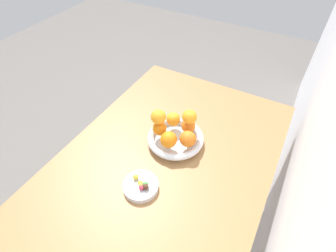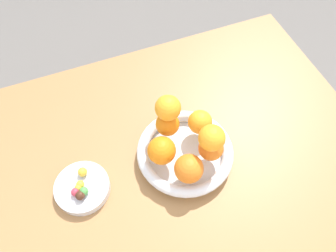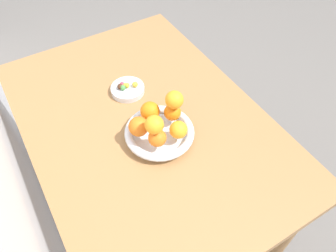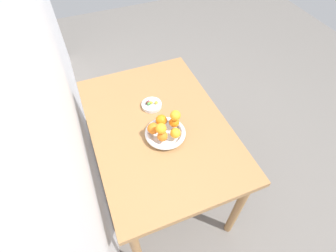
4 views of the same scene
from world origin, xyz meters
name	(u,v)px [view 2 (image 2 of 4)]	position (x,y,z in m)	size (l,w,h in m)	color
ground_plane	(158,244)	(0.00, 0.00, 0.00)	(6.00, 6.00, 0.00)	slate
dining_table	(151,186)	(0.00, 0.00, 0.65)	(1.10, 0.76, 0.74)	#9E7042
fruit_bowl	(185,152)	(-0.09, -0.01, 0.76)	(0.22, 0.22, 0.04)	silver
candy_dish	(82,188)	(0.15, -0.01, 0.75)	(0.12, 0.12, 0.02)	silver
orange_0	(211,148)	(-0.14, 0.03, 0.81)	(0.06, 0.06, 0.06)	orange
orange_1	(200,122)	(-0.14, -0.05, 0.81)	(0.06, 0.06, 0.06)	orange
orange_2	(168,124)	(-0.07, -0.07, 0.81)	(0.06, 0.06, 0.06)	orange
orange_3	(162,151)	(-0.03, -0.01, 0.81)	(0.06, 0.06, 0.06)	orange
orange_4	(189,169)	(-0.07, 0.05, 0.81)	(0.06, 0.06, 0.06)	orange
orange_5	(168,108)	(-0.07, -0.07, 0.86)	(0.06, 0.06, 0.06)	orange
orange_6	(212,138)	(-0.13, 0.03, 0.86)	(0.06, 0.06, 0.06)	orange
candy_ball_0	(80,195)	(0.16, 0.01, 0.77)	(0.02, 0.02, 0.02)	#472819
candy_ball_1	(78,188)	(0.16, -0.01, 0.77)	(0.02, 0.02, 0.02)	gold
candy_ball_2	(80,184)	(0.15, -0.01, 0.77)	(0.02, 0.02, 0.02)	gold
candy_ball_3	(84,191)	(0.15, 0.01, 0.77)	(0.02, 0.02, 0.02)	#4C9947
candy_ball_4	(82,172)	(0.14, -0.04, 0.77)	(0.02, 0.02, 0.02)	gold
candy_ball_5	(75,191)	(0.17, 0.00, 0.77)	(0.02, 0.02, 0.02)	#C6384C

